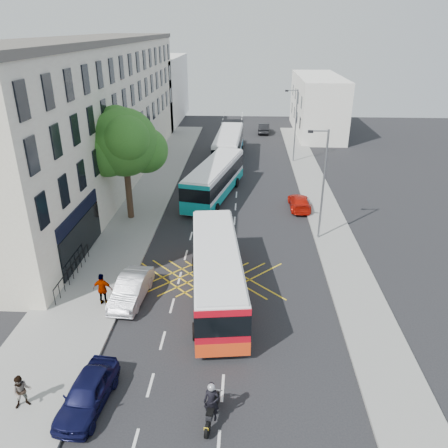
# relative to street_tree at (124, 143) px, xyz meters

# --- Properties ---
(ground) EXTENTS (120.00, 120.00, 0.00)m
(ground) POSITION_rel_street_tree_xyz_m (8.51, -14.97, -6.29)
(ground) COLOR black
(ground) RESTS_ON ground
(pavement_left) EXTENTS (5.00, 70.00, 0.15)m
(pavement_left) POSITION_rel_street_tree_xyz_m (0.01, 0.03, -6.22)
(pavement_left) COLOR gray
(pavement_left) RESTS_ON ground
(pavement_right) EXTENTS (3.00, 70.00, 0.15)m
(pavement_right) POSITION_rel_street_tree_xyz_m (16.01, 0.03, -6.22)
(pavement_right) COLOR gray
(pavement_right) RESTS_ON ground
(terrace_main) EXTENTS (8.30, 45.00, 13.50)m
(terrace_main) POSITION_rel_street_tree_xyz_m (-5.49, 9.52, 0.46)
(terrace_main) COLOR beige
(terrace_main) RESTS_ON ground
(terrace_far) EXTENTS (8.00, 20.00, 10.00)m
(terrace_far) POSITION_rel_street_tree_xyz_m (-5.49, 40.03, -1.29)
(terrace_far) COLOR silver
(terrace_far) RESTS_ON ground
(building_right) EXTENTS (6.00, 18.00, 8.00)m
(building_right) POSITION_rel_street_tree_xyz_m (19.51, 33.03, -2.29)
(building_right) COLOR silver
(building_right) RESTS_ON ground
(street_tree) EXTENTS (6.30, 5.70, 8.80)m
(street_tree) POSITION_rel_street_tree_xyz_m (0.00, 0.00, 0.00)
(street_tree) COLOR #382619
(street_tree) RESTS_ON pavement_left
(lamp_near) EXTENTS (1.45, 0.15, 8.00)m
(lamp_near) POSITION_rel_street_tree_xyz_m (14.71, -2.97, -1.68)
(lamp_near) COLOR slate
(lamp_near) RESTS_ON pavement_right
(lamp_far) EXTENTS (1.45, 0.15, 8.00)m
(lamp_far) POSITION_rel_street_tree_xyz_m (14.71, 17.03, -1.68)
(lamp_far) COLOR slate
(lamp_far) RESTS_ON pavement_right
(railings) EXTENTS (0.08, 5.60, 1.14)m
(railings) POSITION_rel_street_tree_xyz_m (-1.19, -9.67, -5.57)
(railings) COLOR black
(railings) RESTS_ON pavement_left
(bus_near) EXTENTS (3.91, 11.47, 3.16)m
(bus_near) POSITION_rel_street_tree_xyz_m (7.78, -10.89, -4.63)
(bus_near) COLOR silver
(bus_near) RESTS_ON ground
(bus_mid) EXTENTS (5.06, 11.64, 3.19)m
(bus_mid) POSITION_rel_street_tree_xyz_m (6.52, 5.39, -4.61)
(bus_mid) COLOR silver
(bus_mid) RESTS_ON ground
(bus_far) EXTENTS (3.29, 11.84, 3.30)m
(bus_far) POSITION_rel_street_tree_xyz_m (7.31, 17.37, -4.55)
(bus_far) COLOR silver
(bus_far) RESTS_ON ground
(motorbike) EXTENTS (0.76, 2.17, 1.94)m
(motorbike) POSITION_rel_street_tree_xyz_m (8.17, -19.72, -5.38)
(motorbike) COLOR black
(motorbike) RESTS_ON ground
(parked_car_blue) EXTENTS (2.00, 4.11, 1.35)m
(parked_car_blue) POSITION_rel_street_tree_xyz_m (2.98, -19.21, -5.62)
(parked_car_blue) COLOR black
(parked_car_blue) RESTS_ON ground
(parked_car_silver) EXTENTS (1.86, 4.46, 1.43)m
(parked_car_silver) POSITION_rel_street_tree_xyz_m (2.91, -11.45, -5.57)
(parked_car_silver) COLOR #A9AAB1
(parked_car_silver) RESTS_ON ground
(red_hatchback) EXTENTS (1.77, 4.17, 1.20)m
(red_hatchback) POSITION_rel_street_tree_xyz_m (14.01, 2.90, -5.69)
(red_hatchback) COLOR red
(red_hatchback) RESTS_ON ground
(distant_car_grey) EXTENTS (2.15, 4.41, 1.21)m
(distant_car_grey) POSITION_rel_street_tree_xyz_m (7.95, 24.54, -5.69)
(distant_car_grey) COLOR #3C3F43
(distant_car_grey) RESTS_ON ground
(distant_car_dark) EXTENTS (1.85, 4.49, 1.45)m
(distant_car_dark) POSITION_rel_street_tree_xyz_m (11.90, 31.93, -5.57)
(distant_car_dark) COLOR black
(distant_car_dark) RESTS_ON ground
(pedestrian_near) EXTENTS (0.92, 0.84, 1.54)m
(pedestrian_near) POSITION_rel_street_tree_xyz_m (0.41, -19.50, -5.37)
(pedestrian_near) COLOR gray
(pedestrian_near) RESTS_ON pavement_left
(pedestrian_far) EXTENTS (1.16, 0.55, 1.92)m
(pedestrian_far) POSITION_rel_street_tree_xyz_m (1.51, -12.17, -5.18)
(pedestrian_far) COLOR gray
(pedestrian_far) RESTS_ON pavement_left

